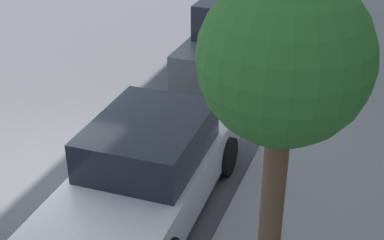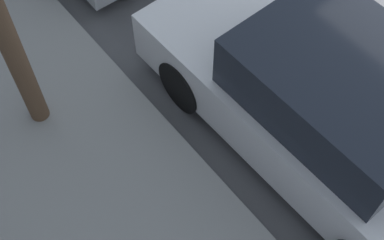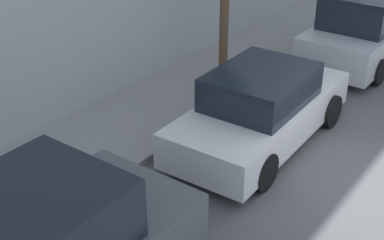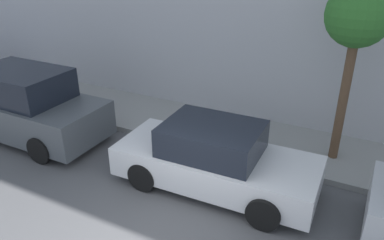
# 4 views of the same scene
# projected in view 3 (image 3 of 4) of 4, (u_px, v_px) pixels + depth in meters

# --- Properties ---
(ground_plane) EXTENTS (60.00, 60.00, 0.00)m
(ground_plane) POSITION_uv_depth(u_px,v_px,m) (369.00, 181.00, 9.40)
(ground_plane) COLOR #515154
(sidewalk) EXTENTS (2.46, 32.00, 0.15)m
(sidewalk) POSITION_uv_depth(u_px,v_px,m) (161.00, 106.00, 11.83)
(sidewalk) COLOR gray
(sidewalk) RESTS_ON ground_plane
(parked_minivan_second) EXTENTS (2.02, 4.92, 1.90)m
(parked_minivan_second) POSITION_uv_depth(u_px,v_px,m) (368.00, 25.00, 14.18)
(parked_minivan_second) COLOR #B7BABF
(parked_minivan_second) RESTS_ON ground_plane
(parked_sedan_third) EXTENTS (1.92, 4.55, 1.54)m
(parked_sedan_third) POSITION_uv_depth(u_px,v_px,m) (261.00, 109.00, 10.30)
(parked_sedan_third) COLOR silver
(parked_sedan_third) RESTS_ON ground_plane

